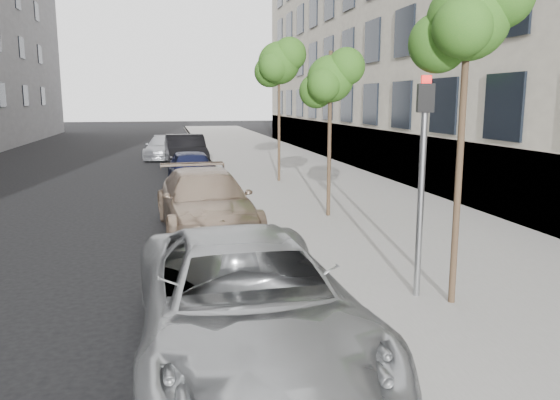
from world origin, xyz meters
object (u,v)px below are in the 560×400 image
object	(u,v)px
sedan_black	(186,152)
sedan_rear	(163,148)
tree_far	(280,63)
minivan	(246,302)
sedan_blue	(192,169)
tree_near	(470,21)
tree_mid	(331,79)
signal_pole	(422,162)
suv	(205,202)

from	to	relation	value
sedan_black	sedan_rear	bearing A→B (deg)	98.78
tree_far	minivan	xyz separation A→B (m)	(-3.33, -13.99, -3.75)
sedan_blue	tree_near	bearing A→B (deg)	-77.36
tree_far	sedan_black	bearing A→B (deg)	122.85
tree_near	sedan_blue	size ratio (longest dim) A/B	1.20
tree_near	sedan_rear	world-z (taller)	tree_near
tree_far	sedan_blue	world-z (taller)	tree_far
sedan_blue	tree_mid	bearing A→B (deg)	-63.87
minivan	signal_pole	bearing A→B (deg)	23.87
tree_far	minivan	size ratio (longest dim) A/B	0.96
minivan	sedan_black	size ratio (longest dim) A/B	1.13
sedan_blue	sedan_black	world-z (taller)	sedan_black
sedan_blue	tree_far	bearing A→B (deg)	2.84
minivan	tree_near	bearing A→B (deg)	15.29
sedan_blue	minivan	bearing A→B (deg)	-92.02
tree_mid	suv	world-z (taller)	tree_mid
signal_pole	sedan_blue	distance (m)	12.77
sedan_blue	sedan_black	xyz separation A→B (m)	(-0.02, 5.46, 0.11)
sedan_black	sedan_blue	bearing A→B (deg)	-92.45
signal_pole	sedan_rear	xyz separation A→B (m)	(-3.96, 22.96, -1.63)
signal_pole	minivan	world-z (taller)	signal_pole
sedan_rear	tree_near	bearing A→B (deg)	-72.34
minivan	tree_far	bearing A→B (deg)	75.38
tree_near	minivan	distance (m)	4.93
minivan	sedan_black	distance (m)	19.17
suv	sedan_rear	bearing A→B (deg)	89.28
signal_pole	sedan_black	xyz separation A→B (m)	(-2.92, 17.80, -1.44)
sedan_blue	sedan_black	bearing A→B (deg)	88.16
tree_far	suv	bearing A→B (deg)	-114.88
suv	minivan	bearing A→B (deg)	-94.17
suv	sedan_rear	xyz separation A→B (m)	(-1.06, 17.51, -0.13)
tree_mid	minivan	size ratio (longest dim) A/B	0.79
tree_far	sedan_blue	distance (m)	5.07
tree_mid	sedan_black	bearing A→B (deg)	105.98
tree_near	tree_mid	xyz separation A→B (m)	(0.00, 6.50, -0.56)
tree_near	sedan_black	xyz separation A→B (m)	(-3.34, 18.18, -3.46)
signal_pole	minivan	size ratio (longest dim) A/B	0.62
tree_mid	minivan	distance (m)	8.70
tree_far	tree_mid	bearing A→B (deg)	-90.00
tree_near	minivan	xyz separation A→B (m)	(-3.33, -0.99, -3.50)
tree_near	sedan_black	bearing A→B (deg)	100.42
signal_pole	suv	world-z (taller)	signal_pole
suv	sedan_black	xyz separation A→B (m)	(-0.02, 12.35, 0.05)
tree_near	tree_mid	world-z (taller)	tree_near
minivan	suv	world-z (taller)	minivan
tree_near	tree_far	bearing A→B (deg)	90.00
signal_pole	suv	size ratio (longest dim) A/B	0.66
tree_mid	signal_pole	distance (m)	6.31
tree_mid	sedan_rear	bearing A→B (deg)	104.60
sedan_blue	sedan_black	size ratio (longest dim) A/B	0.84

